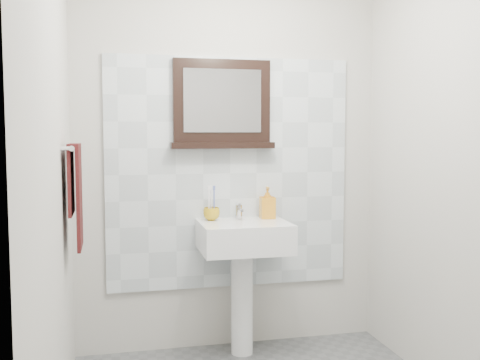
% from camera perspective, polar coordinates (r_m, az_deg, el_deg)
% --- Properties ---
extents(back_wall, '(2.00, 0.01, 2.50)m').
position_cam_1_polar(back_wall, '(3.67, -1.08, 2.26)').
color(back_wall, '#BBB9B2').
rests_on(back_wall, ground).
extents(front_wall, '(2.00, 0.01, 2.50)m').
position_cam_1_polar(front_wall, '(1.60, 15.68, -1.14)').
color(front_wall, '#BBB9B2').
rests_on(front_wall, ground).
extents(left_wall, '(0.01, 2.20, 2.50)m').
position_cam_1_polar(left_wall, '(2.51, -18.44, 0.86)').
color(left_wall, '#BBB9B2').
rests_on(left_wall, ground).
extents(right_wall, '(0.01, 2.20, 2.50)m').
position_cam_1_polar(right_wall, '(3.06, 22.20, 1.41)').
color(right_wall, '#BBB9B2').
rests_on(right_wall, ground).
extents(splashback, '(1.60, 0.02, 1.50)m').
position_cam_1_polar(splashback, '(3.67, -1.04, 0.69)').
color(splashback, silver).
rests_on(splashback, back_wall).
extents(pedestal_sink, '(0.55, 0.44, 0.96)m').
position_cam_1_polar(pedestal_sink, '(3.54, 0.38, -7.22)').
color(pedestal_sink, white).
rests_on(pedestal_sink, ground).
extents(toothbrush_cup, '(0.11, 0.11, 0.08)m').
position_cam_1_polar(toothbrush_cup, '(3.56, -2.92, -3.46)').
color(toothbrush_cup, gold).
rests_on(toothbrush_cup, pedestal_sink).
extents(toothbrushes, '(0.05, 0.04, 0.21)m').
position_cam_1_polar(toothbrushes, '(3.55, -2.93, -2.15)').
color(toothbrushes, white).
rests_on(toothbrushes, toothbrush_cup).
extents(soap_dispenser, '(0.10, 0.10, 0.21)m').
position_cam_1_polar(soap_dispenser, '(3.64, 2.80, -2.31)').
color(soap_dispenser, '#CE6518').
rests_on(soap_dispenser, pedestal_sink).
extents(framed_mirror, '(0.67, 0.11, 0.57)m').
position_cam_1_polar(framed_mirror, '(3.62, -1.85, 7.49)').
color(framed_mirror, black).
rests_on(framed_mirror, back_wall).
extents(towel_bar, '(0.07, 0.40, 0.03)m').
position_cam_1_polar(towel_bar, '(3.05, -16.57, 3.18)').
color(towel_bar, silver).
rests_on(towel_bar, left_wall).
extents(hand_towel, '(0.06, 0.30, 0.55)m').
position_cam_1_polar(hand_towel, '(3.06, -16.34, -0.75)').
color(hand_towel, black).
rests_on(hand_towel, towel_bar).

